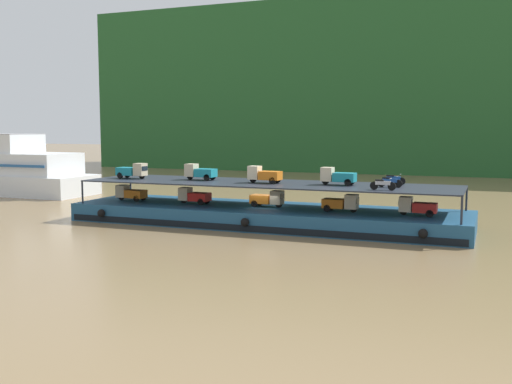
# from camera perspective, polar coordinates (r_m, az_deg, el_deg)

# --- Properties ---
(ground_plane) EXTENTS (400.00, 400.00, 0.00)m
(ground_plane) POSITION_cam_1_polar(r_m,az_deg,el_deg) (49.47, 0.90, -3.15)
(ground_plane) COLOR olive
(hillside_far_bank) EXTENTS (116.60, 31.88, 31.70)m
(hillside_far_bank) POSITION_cam_1_polar(r_m,az_deg,el_deg) (119.61, 13.57, 10.70)
(hillside_far_bank) COLOR #235628
(hillside_far_bank) RESTS_ON ground
(cargo_barge) EXTENTS (32.84, 8.86, 1.50)m
(cargo_barge) POSITION_cam_1_polar(r_m,az_deg,el_deg) (49.33, 0.89, -2.29)
(cargo_barge) COLOR navy
(cargo_barge) RESTS_ON ground
(cargo_rack) EXTENTS (31.24, 7.53, 2.00)m
(cargo_rack) POSITION_cam_1_polar(r_m,az_deg,el_deg) (49.03, 0.91, 0.82)
(cargo_rack) COLOR #232833
(cargo_rack) RESTS_ON cargo_barge
(mini_truck_lower_stern) EXTENTS (2.76, 1.23, 1.38)m
(mini_truck_lower_stern) POSITION_cam_1_polar(r_m,az_deg,el_deg) (54.54, -11.92, -0.09)
(mini_truck_lower_stern) COLOR orange
(mini_truck_lower_stern) RESTS_ON cargo_barge
(mini_truck_lower_aft) EXTENTS (2.77, 1.26, 1.38)m
(mini_truck_lower_aft) POSITION_cam_1_polar(r_m,az_deg,el_deg) (51.37, -5.97, -0.37)
(mini_truck_lower_aft) COLOR red
(mini_truck_lower_aft) RESTS_ON cargo_barge
(mini_truck_lower_mid) EXTENTS (2.79, 1.29, 1.38)m
(mini_truck_lower_mid) POSITION_cam_1_polar(r_m,az_deg,el_deg) (49.11, 1.13, -0.64)
(mini_truck_lower_mid) COLOR orange
(mini_truck_lower_mid) RESTS_ON cargo_barge
(mini_truck_lower_fore) EXTENTS (2.78, 1.27, 1.38)m
(mini_truck_lower_fore) POSITION_cam_1_polar(r_m,az_deg,el_deg) (46.78, 8.15, -1.04)
(mini_truck_lower_fore) COLOR orange
(mini_truck_lower_fore) RESTS_ON cargo_barge
(mini_truck_lower_bow) EXTENTS (2.75, 1.22, 1.38)m
(mini_truck_lower_bow) POSITION_cam_1_polar(r_m,az_deg,el_deg) (45.77, 15.18, -1.35)
(mini_truck_lower_bow) COLOR red
(mini_truck_lower_bow) RESTS_ON cargo_barge
(mini_truck_upper_stern) EXTENTS (2.77, 1.25, 1.38)m
(mini_truck_upper_stern) POSITION_cam_1_polar(r_m,az_deg,el_deg) (54.26, -11.74, 2.00)
(mini_truck_upper_stern) COLOR teal
(mini_truck_upper_stern) RESTS_ON cargo_rack
(mini_truck_upper_mid) EXTENTS (2.78, 1.27, 1.38)m
(mini_truck_upper_mid) POSITION_cam_1_polar(r_m,az_deg,el_deg) (51.90, -5.39, 1.92)
(mini_truck_upper_mid) COLOR teal
(mini_truck_upper_mid) RESTS_ON cargo_rack
(mini_truck_upper_fore) EXTENTS (2.79, 1.28, 1.38)m
(mini_truck_upper_fore) POSITION_cam_1_polar(r_m,az_deg,el_deg) (48.76, 0.77, 1.68)
(mini_truck_upper_fore) COLOR orange
(mini_truck_upper_fore) RESTS_ON cargo_rack
(mini_truck_upper_bow) EXTENTS (2.76, 1.24, 1.38)m
(mini_truck_upper_bow) POSITION_cam_1_polar(r_m,az_deg,el_deg) (47.49, 7.82, 1.50)
(mini_truck_upper_bow) COLOR teal
(mini_truck_upper_bow) RESTS_ON cargo_rack
(motorcycle_upper_port) EXTENTS (1.90, 0.55, 0.87)m
(motorcycle_upper_port) POSITION_cam_1_polar(r_m,az_deg,el_deg) (44.18, 12.03, 0.74)
(motorcycle_upper_port) COLOR black
(motorcycle_upper_port) RESTS_ON cargo_rack
(motorcycle_upper_centre) EXTENTS (1.90, 0.55, 0.87)m
(motorcycle_upper_centre) POSITION_cam_1_polar(r_m,az_deg,el_deg) (46.38, 12.67, 0.98)
(motorcycle_upper_centre) COLOR black
(motorcycle_upper_centre) RESTS_ON cargo_rack
(motorcycle_upper_stbd) EXTENTS (1.90, 0.55, 0.87)m
(motorcycle_upper_stbd) POSITION_cam_1_polar(r_m,az_deg,el_deg) (48.61, 13.00, 1.20)
(motorcycle_upper_stbd) COLOR black
(motorcycle_upper_stbd) RESTS_ON cargo_rack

